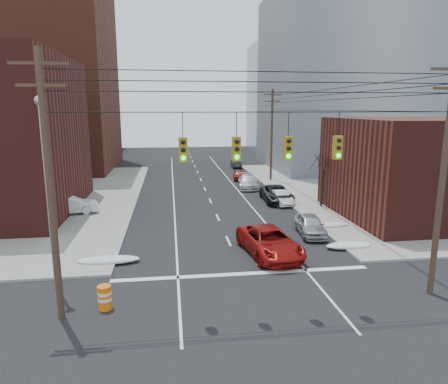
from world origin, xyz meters
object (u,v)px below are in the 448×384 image
object	(u,v)px
parked_car_d	(248,182)
lot_car_b	(64,189)
parked_car_e	(239,175)
parked_car_a	(310,225)
construction_barrel	(105,297)
parked_car_f	(236,164)
lot_car_a	(70,205)
parked_car_c	(277,194)
parked_car_b	(281,198)
lot_car_d	(20,192)
red_pickup	(270,242)

from	to	relation	value
parked_car_d	lot_car_b	bearing A→B (deg)	-167.51
parked_car_d	parked_car_e	bearing A→B (deg)	97.20
parked_car_e	parked_car_a	bearing A→B (deg)	-80.79
construction_barrel	lot_car_b	bearing A→B (deg)	107.50
parked_car_d	construction_barrel	size ratio (longest dim) A/B	4.62
parked_car_d	construction_barrel	world-z (taller)	parked_car_d
parked_car_f	lot_car_a	distance (m)	31.14
parked_car_c	construction_barrel	size ratio (longest dim) A/B	5.04
parked_car_b	lot_car_d	distance (m)	25.19
red_pickup	parked_car_f	bearing A→B (deg)	75.94
lot_car_d	parked_car_a	bearing A→B (deg)	-134.08
parked_car_b	parked_car_c	xyz separation A→B (m)	(-0.14, 1.08, 0.13)
parked_car_c	construction_barrel	xyz separation A→B (m)	(-13.04, -19.34, -0.20)
parked_car_b	lot_car_a	xyz separation A→B (m)	(-18.51, -1.57, 0.26)
parked_car_b	parked_car_e	size ratio (longest dim) A/B	1.07
parked_car_b	parked_car_f	world-z (taller)	parked_car_b
parked_car_b	lot_car_a	bearing A→B (deg)	-178.09
parked_car_d	lot_car_a	size ratio (longest dim) A/B	1.11
parked_car_a	parked_car_f	bearing A→B (deg)	95.84
parked_car_b	lot_car_b	bearing A→B (deg)	160.57
parked_car_d	parked_car_f	bearing A→B (deg)	92.59
lot_car_a	parked_car_f	bearing A→B (deg)	-46.49
parked_car_f	construction_barrel	distance (m)	43.89
red_pickup	parked_car_d	xyz separation A→B (m)	(2.69, 20.62, -0.09)
parked_car_d	parked_car_e	world-z (taller)	parked_car_d
parked_car_f	lot_car_b	xyz separation A→B (m)	(-20.56, -17.52, 0.19)
lot_car_b	parked_car_d	bearing A→B (deg)	-77.22
parked_car_c	lot_car_b	world-z (taller)	parked_car_c
lot_car_a	parked_car_c	bearing A→B (deg)	-92.56
parked_car_c	parked_car_e	xyz separation A→B (m)	(-1.46, 12.38, -0.15)
parked_car_c	parked_car_d	distance (m)	7.05
parked_car_f	lot_car_d	size ratio (longest dim) A/B	0.95
construction_barrel	red_pickup	bearing A→B (deg)	32.27
parked_car_d	parked_car_b	bearing A→B (deg)	-71.45
parked_car_d	lot_car_a	distance (m)	19.42
parked_car_f	lot_car_b	bearing A→B (deg)	-137.93
red_pickup	parked_car_e	bearing A→B (deg)	76.28
red_pickup	lot_car_a	bearing A→B (deg)	134.24
parked_car_a	parked_car_d	size ratio (longest dim) A/B	0.84
parked_car_b	lot_car_a	distance (m)	18.58
parked_car_b	construction_barrel	world-z (taller)	parked_car_b
parked_car_c	parked_car_e	bearing A→B (deg)	99.05
red_pickup	lot_car_a	size ratio (longest dim) A/B	1.31
parked_car_b	lot_car_b	xyz separation A→B (m)	(-20.89, 6.18, 0.17)
parked_car_a	parked_car_c	distance (m)	10.29
parked_car_a	parked_car_b	world-z (taller)	parked_car_a
construction_barrel	parked_car_a	bearing A→B (deg)	35.47
lot_car_d	red_pickup	bearing A→B (deg)	-144.54
parked_car_a	parked_car_f	size ratio (longest dim) A/B	1.14
parked_car_c	lot_car_b	bearing A→B (deg)	168.49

